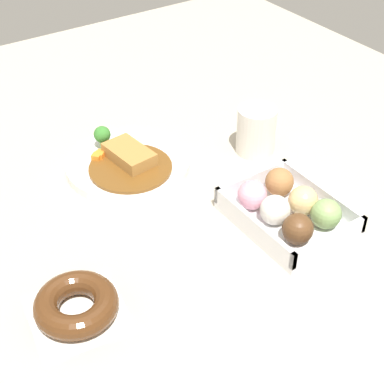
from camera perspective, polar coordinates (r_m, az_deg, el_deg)
The scene contains 5 objects.
ground_plane at distance 1.02m, azimuth -3.32°, elevation -1.16°, with size 1.60×1.60×0.00m, color #B2A893.
curry_plate at distance 1.10m, azimuth -6.33°, elevation 2.92°, with size 0.23×0.23×0.06m.
donut_box at distance 0.98m, azimuth 9.34°, elevation -1.68°, with size 0.20×0.16×0.06m.
chocolate_ring_donut at distance 0.84m, azimuth -11.22°, elevation -10.76°, with size 0.15×0.15×0.04m.
coffee_mug at distance 1.13m, azimuth 6.27°, elevation 5.98°, with size 0.07×0.07×0.09m, color silver.
Camera 1 is at (0.69, -0.39, 0.64)m, focal length 54.69 mm.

